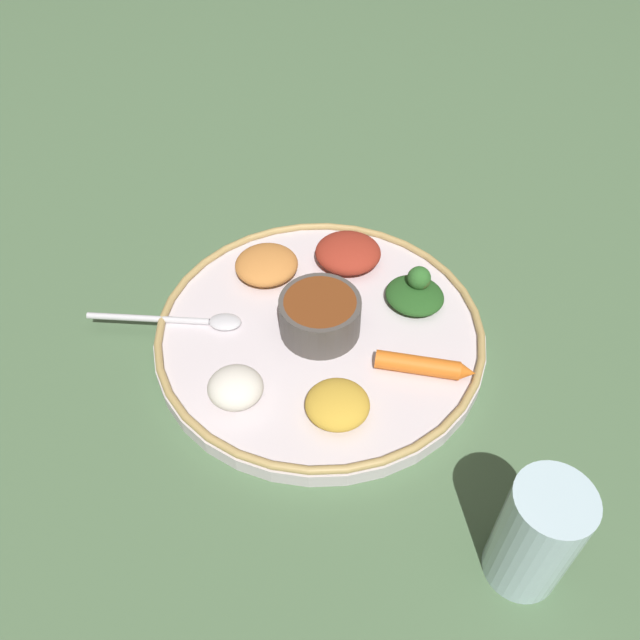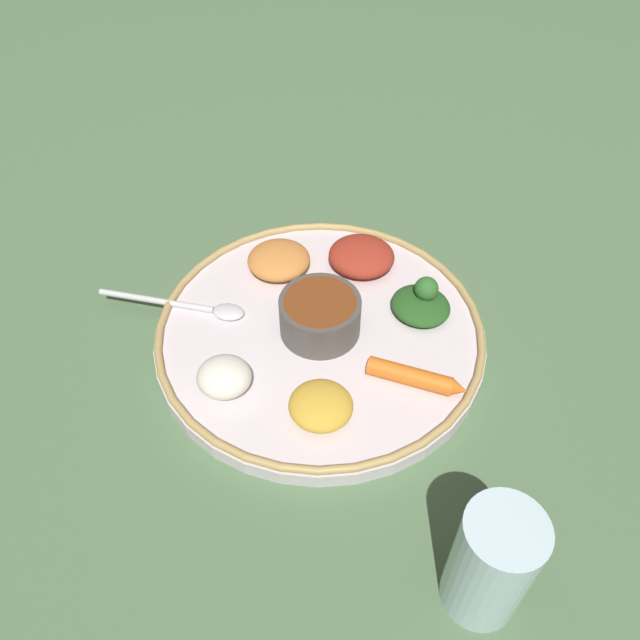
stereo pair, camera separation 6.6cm
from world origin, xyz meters
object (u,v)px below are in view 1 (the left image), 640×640
(drinking_glass, at_px, (533,540))
(center_bowl, at_px, (320,315))
(greens_pile, at_px, (416,291))
(carrot_near_spoon, at_px, (424,366))
(spoon, at_px, (189,320))

(drinking_glass, bearing_deg, center_bowl, 3.18)
(center_bowl, xyz_separation_m, greens_pile, (-0.02, -0.11, -0.01))
(carrot_near_spoon, bearing_deg, greens_pile, -31.35)
(spoon, bearing_deg, drinking_glass, -160.58)
(spoon, relative_size, drinking_glass, 1.25)
(carrot_near_spoon, height_order, drinking_glass, drinking_glass)
(greens_pile, height_order, carrot_near_spoon, greens_pile)
(center_bowl, height_order, spoon, center_bowl)
(spoon, height_order, greens_pile, greens_pile)
(center_bowl, distance_m, spoon, 0.14)
(center_bowl, xyz_separation_m, carrot_near_spoon, (-0.10, -0.06, -0.01))
(carrot_near_spoon, distance_m, drinking_glass, 0.20)
(center_bowl, relative_size, carrot_near_spoon, 0.99)
(greens_pile, relative_size, carrot_near_spoon, 0.97)
(greens_pile, distance_m, carrot_near_spoon, 0.10)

